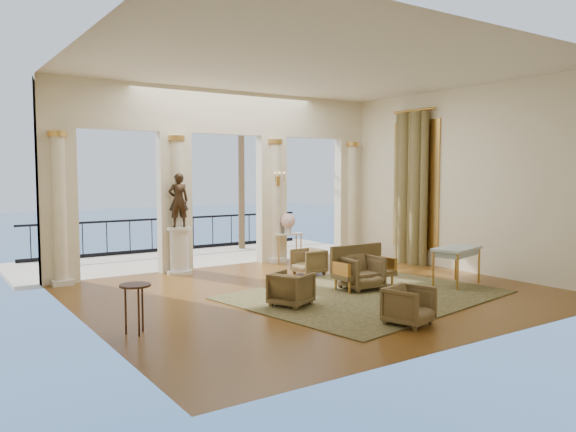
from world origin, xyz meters
TOP-DOWN VIEW (x-y plane):
  - floor at (0.00, 0.00)m, footprint 9.00×9.00m
  - room_walls at (0.00, -1.12)m, footprint 9.00×9.00m
  - arcade at (-0.00, 3.82)m, footprint 9.00×0.56m
  - terrace at (0.00, 5.80)m, footprint 10.00×3.60m
  - balustrade at (0.00, 7.40)m, footprint 9.00×0.06m
  - palm_tree at (2.00, 6.60)m, footprint 2.00×2.00m
  - curtain at (4.28, 1.50)m, footprint 0.33×1.40m
  - window_frame at (4.47, 1.50)m, footprint 0.04×1.60m
  - wall_sconce at (1.40, 3.51)m, footprint 0.30×0.11m
  - rug at (0.68, -0.79)m, footprint 5.57×4.67m
  - armchair_a at (-0.20, -2.80)m, footprint 0.80×0.77m
  - armchair_b at (0.95, -0.33)m, footprint 0.79×0.75m
  - armchair_c at (1.07, 1.67)m, footprint 0.63×0.67m
  - armchair_d at (-1.05, -0.70)m, footprint 0.84×0.86m
  - settee at (1.07, -0.20)m, footprint 1.37×0.59m
  - game_table at (3.00, -1.11)m, footprint 1.32×0.94m
  - pedestal at (-1.45, 3.50)m, footprint 0.61×0.61m
  - statue at (-1.45, 3.50)m, footprint 0.53×0.42m
  - console_table at (1.72, 3.55)m, footprint 0.85×0.41m
  - urn at (1.72, 3.55)m, footprint 0.41×0.41m
  - side_table at (-4.00, -0.86)m, footprint 0.47×0.47m

SIDE VIEW (x-z plane):
  - terrace at x=0.00m, z-range -0.10..0.00m
  - floor at x=0.00m, z-range 0.00..0.00m
  - rug at x=0.68m, z-range 0.00..0.02m
  - armchair_c at x=1.07m, z-range 0.00..0.68m
  - armchair_a at x=-0.20m, z-range 0.00..0.68m
  - armchair_d at x=-1.05m, z-range 0.00..0.69m
  - armchair_b at x=0.95m, z-range 0.00..0.78m
  - balustrade at x=0.00m, z-range -0.11..0.92m
  - settee at x=1.07m, z-range 0.00..0.90m
  - pedestal at x=-1.45m, z-range -0.02..1.10m
  - console_table at x=1.72m, z-range 0.26..1.03m
  - side_table at x=-4.00m, z-range 0.27..1.03m
  - game_table at x=3.00m, z-range 0.33..1.15m
  - urn at x=1.72m, z-range 0.82..1.36m
  - statue at x=-1.45m, z-range 1.12..2.41m
  - curtain at x=4.28m, z-range -0.03..4.06m
  - window_frame at x=4.47m, z-range 0.40..3.80m
  - wall_sconce at x=1.40m, z-range 2.06..2.40m
  - arcade at x=0.00m, z-range 0.33..4.83m
  - room_walls at x=0.00m, z-range -1.62..7.38m
  - palm_tree at x=2.00m, z-range 1.84..6.34m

